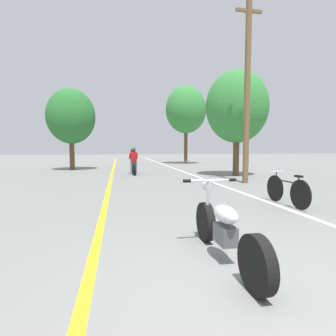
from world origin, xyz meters
TOP-DOWN VIEW (x-y plane):
  - ground_plane at (0.00, 0.00)m, footprint 120.00×120.00m
  - lane_stripe_center at (-1.70, 12.95)m, footprint 0.14×48.00m
  - lane_stripe_edge at (2.58, 12.95)m, footprint 0.14×48.00m
  - utility_pole at (3.84, 7.92)m, footprint 1.10×0.24m
  - roadside_tree_right_near at (4.74, 10.72)m, footprint 3.25×2.92m
  - roadside_tree_right_far at (4.85, 21.54)m, footprint 3.74×3.37m
  - roadside_tree_left at (-4.36, 16.14)m, footprint 3.12×2.81m
  - motorcycle_foreground at (-0.03, 0.99)m, footprint 0.81×2.14m
  - motorcycle_rider_lead at (-0.51, 12.56)m, footprint 0.50×2.11m
  - motorcycle_rider_mid at (0.16, 23.41)m, footprint 0.50×2.14m
  - motorcycle_rider_far at (0.60, 34.68)m, footprint 0.50×2.20m
  - bicycle_parked at (2.84, 3.77)m, footprint 0.44×1.73m

SIDE VIEW (x-z plane):
  - ground_plane at x=0.00m, z-range 0.00..0.00m
  - lane_stripe_center at x=-1.70m, z-range 0.00..0.01m
  - lane_stripe_edge at x=2.58m, z-range 0.00..0.01m
  - bicycle_parked at x=2.84m, z-range -0.03..0.80m
  - motorcycle_foreground at x=-0.03m, z-range -0.09..0.90m
  - motorcycle_rider_mid at x=0.16m, z-range -0.17..1.25m
  - motorcycle_rider_far at x=0.60m, z-range -0.18..1.26m
  - motorcycle_rider_lead at x=-0.51m, z-range -0.18..1.30m
  - roadside_tree_left at x=-4.36m, z-range 0.85..6.17m
  - roadside_tree_right_near at x=4.74m, z-range 0.85..6.31m
  - utility_pole at x=3.84m, z-range 0.09..7.58m
  - roadside_tree_right_far at x=4.85m, z-range 1.39..8.51m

